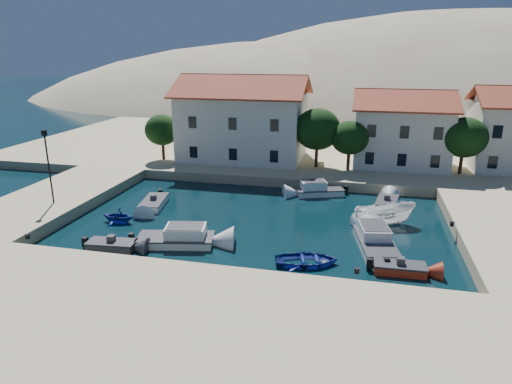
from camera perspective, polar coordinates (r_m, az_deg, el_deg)
ground at (r=28.56m, az=-4.24°, el=-10.89°), size 400.00×400.00×0.00m
quay_south at (r=23.48m, az=-8.80°, el=-16.52°), size 52.00×12.00×1.00m
quay_west at (r=45.12m, az=-23.91°, el=-0.88°), size 8.00×20.00×1.00m
quay_north at (r=63.54m, az=7.78°, el=5.47°), size 80.00×36.00×1.00m
hills at (r=152.64m, az=17.66°, el=2.64°), size 254.00×176.00×99.00m
building_left at (r=54.24m, az=-1.62°, el=9.41°), size 14.70×9.45×9.70m
building_mid at (r=53.74m, az=17.75°, el=7.75°), size 10.50×8.40×8.30m
trees at (r=50.24m, az=9.40°, el=7.27°), size 37.30×5.30×6.45m
lamppost at (r=41.63m, az=-24.58°, el=3.69°), size 0.35×0.25×6.22m
bollards at (r=30.83m, az=2.88°, el=-6.26°), size 29.36×9.56×0.30m
motorboat_grey_sw at (r=33.92m, az=-17.56°, el=-6.39°), size 3.52×1.82×1.25m
cabin_cruiser_south at (r=33.62m, az=-10.03°, el=-5.69°), size 5.84×3.40×1.60m
rowboat_south at (r=30.59m, az=6.39°, el=-8.93°), size 4.78×3.92×0.87m
motorboat_red_se at (r=30.55m, az=17.53°, el=-9.10°), size 3.25×1.52×1.25m
cabin_cruiser_east at (r=33.63m, az=14.72°, el=-6.01°), size 3.36×6.06×1.60m
boat_east at (r=38.14m, az=15.66°, el=-4.01°), size 5.47×3.75×1.98m
motorboat_white_ne at (r=42.63m, az=16.03°, el=-1.34°), size 2.30×3.98×1.25m
rowboat_west at (r=39.02m, az=-16.76°, el=-3.61°), size 2.70×2.33×1.42m
motorboat_white_west at (r=42.04m, az=-12.65°, el=-1.34°), size 2.60×4.47×1.25m
cabin_cruiser_north at (r=44.53m, az=7.95°, el=0.24°), size 4.91×3.40×1.60m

